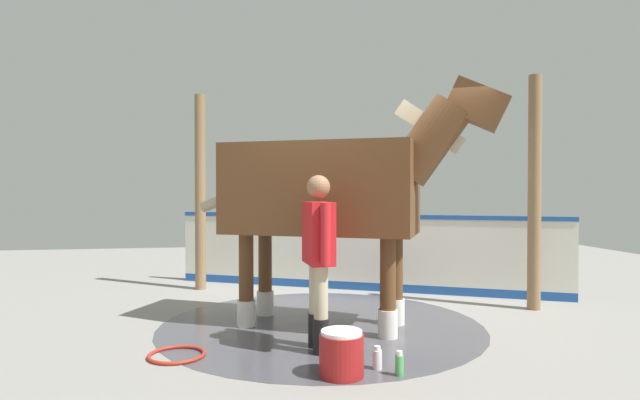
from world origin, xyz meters
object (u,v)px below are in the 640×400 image
horse (332,190)px  bottle_shampoo (377,359)px  hose_coil (177,355)px  handler (318,250)px  bottle_spray (399,364)px  wash_bucket (342,354)px

horse → bottle_shampoo: 1.99m
bottle_shampoo → hose_coil: size_ratio=0.38×
handler → hose_coil: 1.57m
bottle_spray → handler: bearing=125.5°
handler → bottle_shampoo: bearing=121.0°
wash_bucket → bottle_shampoo: size_ratio=1.90×
horse → wash_bucket: size_ratio=8.64×
handler → bottle_shampoo: (0.40, -0.58, -0.84)m
horse → bottle_spray: (0.26, -1.58, -1.40)m
bottle_spray → hose_coil: bearing=157.0°
handler → hose_coil: bearing=-4.7°
bottle_shampoo → bottle_spray: (0.13, -0.17, 0.00)m
handler → wash_bucket: (0.08, -0.69, -0.75)m
handler → bottle_shampoo: size_ratio=8.40×
horse → bottle_shampoo: (0.13, -1.40, -1.40)m
handler → wash_bucket: bearing=92.7°
bottle_spray → hose_coil: (-1.82, 0.77, -0.07)m
wash_bucket → bottle_spray: 0.47m
hose_coil → horse: bearing=27.3°
wash_bucket → hose_coil: 1.54m
handler → hose_coil: handler is taller
handler → bottle_spray: handler is taller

